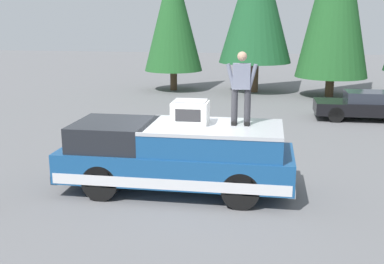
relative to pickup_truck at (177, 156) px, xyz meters
The scene contains 6 objects.
ground_plane 0.91m from the pickup_truck, 82.37° to the right, with size 90.00×90.00×0.00m, color slate.
pickup_truck is the anchor object (origin of this frame).
compressor_unit 1.10m from the pickup_truck, 70.91° to the right, with size 0.65×0.84×0.56m.
person_on_truck_bed 2.25m from the pickup_truck, 82.48° to the right, with size 0.29×0.72×1.69m.
parked_car_black 11.07m from the pickup_truck, 33.48° to the right, with size 1.64×4.10×1.16m.
conifer_center_right 16.53m from the pickup_truck, 11.62° to the left, with size 3.26×3.26×7.33m.
Camera 1 is at (-10.64, -1.84, 4.10)m, focal length 44.21 mm.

